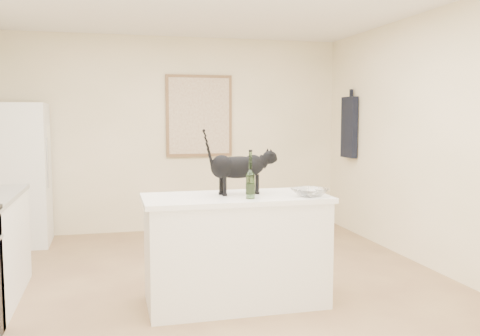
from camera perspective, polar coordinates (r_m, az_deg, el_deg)
name	(u,v)px	position (r m, az deg, el deg)	size (l,w,h in m)	color
floor	(219,296)	(4.62, -2.32, -13.81)	(5.50, 5.50, 0.00)	tan
wall_back	(177,135)	(7.08, -6.92, 3.66)	(4.50, 4.50, 0.00)	#FFECC5
wall_front	(388,190)	(1.77, 15.95, -2.35)	(4.50, 4.50, 0.00)	#FFECC5
wall_right	(452,142)	(5.30, 22.19, 2.64)	(5.50, 5.50, 0.00)	#FFECC5
island_base	(236,252)	(4.33, -0.49, -9.20)	(1.44, 0.67, 0.86)	white
island_top	(236,198)	(4.24, -0.49, -3.31)	(1.50, 0.70, 0.04)	white
fridge	(19,175)	(6.74, -23.11, -0.68)	(0.68, 0.68, 1.70)	white
artwork_frame	(199,116)	(7.09, -4.50, 5.71)	(0.90, 0.03, 1.10)	brown
artwork_canvas	(199,116)	(7.07, -4.47, 5.71)	(0.82, 0.00, 1.02)	beige
hanging_garment	(349,127)	(7.03, 11.88, 4.39)	(0.08, 0.34, 0.80)	black
black_cat	(238,170)	(4.28, -0.21, -0.23)	(0.58, 0.17, 0.40)	black
wine_bottle	(250,177)	(4.06, 1.15, -1.03)	(0.07, 0.07, 0.34)	#234F1F
glass_bowl	(310,192)	(4.23, 7.68, -2.66)	(0.27, 0.27, 0.07)	silver
fridge_paper	(48,133)	(6.69, -20.31, 3.61)	(0.00, 0.14, 0.18)	white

